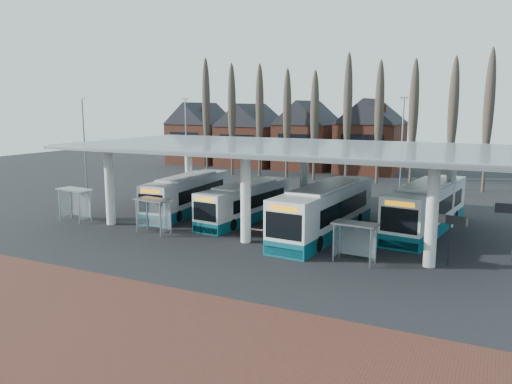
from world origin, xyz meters
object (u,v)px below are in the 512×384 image
at_px(shelter_1, 155,208).
at_px(bus_3, 427,208).
at_px(bus_1, 246,203).
at_px(shelter_0, 76,197).
at_px(bus_0, 188,195).
at_px(bus_2, 325,212).
at_px(shelter_2, 356,233).

bearing_deg(shelter_1, bus_3, 34.25).
relative_size(bus_1, shelter_0, 3.72).
relative_size(bus_0, shelter_1, 4.14).
xyz_separation_m(bus_0, bus_3, (19.80, 2.26, 0.17)).
relative_size(bus_0, bus_2, 0.89).
distance_m(bus_3, shelter_1, 20.21).
bearing_deg(bus_3, bus_1, -160.57).
height_order(bus_3, shelter_0, bus_3).
bearing_deg(shelter_2, bus_3, 78.85).
relative_size(bus_1, bus_3, 0.84).
xyz_separation_m(bus_3, shelter_2, (-2.69, -10.06, 0.06)).
distance_m(bus_0, shelter_2, 18.80).
height_order(bus_1, bus_2, bus_2).
bearing_deg(shelter_0, bus_1, 32.88).
height_order(shelter_1, shelter_2, shelter_1).
bearing_deg(bus_3, bus_0, -166.03).
distance_m(bus_0, bus_1, 6.12).
xyz_separation_m(shelter_0, shelter_1, (8.24, -0.43, -0.07)).
relative_size(bus_2, shelter_2, 4.94).
bearing_deg(shelter_1, bus_0, 111.23).
distance_m(bus_1, bus_2, 7.54).
relative_size(bus_3, shelter_1, 4.61).
xyz_separation_m(bus_2, bus_3, (6.39, 4.66, -0.02)).
bearing_deg(shelter_2, bus_1, 150.84).
bearing_deg(shelter_0, shelter_1, 3.05).
xyz_separation_m(bus_1, shelter_2, (11.02, -7.15, 0.33)).
height_order(bus_1, shelter_0, bus_1).
bearing_deg(shelter_0, bus_2, 18.88).
xyz_separation_m(bus_0, shelter_0, (-6.25, -6.89, 0.39)).
distance_m(bus_2, shelter_2, 6.54).
height_order(shelter_0, shelter_1, shelter_0).
distance_m(bus_0, shelter_0, 9.31).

